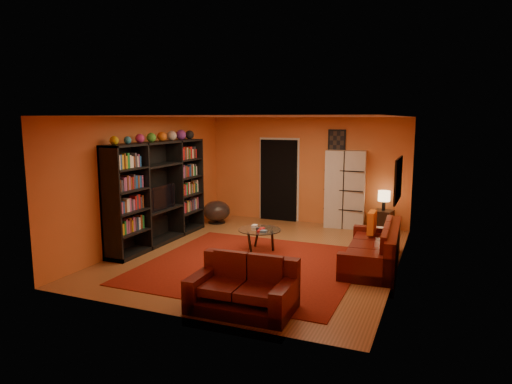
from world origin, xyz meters
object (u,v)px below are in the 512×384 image
at_px(storage_cabinet, 345,189).
at_px(bowl_chair, 217,211).
at_px(coffee_table, 260,232).
at_px(side_table, 383,221).
at_px(tv, 159,197).
at_px(sofa, 377,250).
at_px(loveseat, 244,288).
at_px(entertainment_unit, 159,193).
at_px(table_lamp, 384,197).

distance_m(storage_cabinet, bowl_chair, 3.17).
bearing_deg(coffee_table, side_table, 50.65).
relative_size(tv, side_table, 1.72).
height_order(sofa, side_table, sofa).
relative_size(sofa, loveseat, 1.57).
relative_size(entertainment_unit, sofa, 1.36).
distance_m(sofa, table_lamp, 2.60).
xyz_separation_m(tv, side_table, (4.15, 2.77, -0.72)).
bearing_deg(loveseat, entertainment_unit, 49.67).
height_order(bowl_chair, table_lamp, table_lamp).
height_order(coffee_table, bowl_chair, bowl_chair).
xyz_separation_m(loveseat, table_lamp, (1.20, 5.11, 0.53)).
relative_size(loveseat, side_table, 2.82).
distance_m(coffee_table, table_lamp, 3.24).
xyz_separation_m(sofa, side_table, (-0.21, 2.54, -0.04)).
height_order(storage_cabinet, bowl_chair, storage_cabinet).
xyz_separation_m(coffee_table, storage_cabinet, (1.12, 2.59, 0.54)).
height_order(storage_cabinet, table_lamp, storage_cabinet).
xyz_separation_m(sofa, bowl_chair, (-4.14, 1.89, 0.01)).
xyz_separation_m(entertainment_unit, table_lamp, (4.20, 2.69, -0.24)).
height_order(tv, coffee_table, tv).
height_order(sofa, loveseat, same).
bearing_deg(loveseat, coffee_table, 16.19).
distance_m(entertainment_unit, side_table, 5.06).
bearing_deg(table_lamp, entertainment_unit, -147.36).
relative_size(sofa, bowl_chair, 3.27).
relative_size(tv, storage_cabinet, 0.47).
distance_m(entertainment_unit, sofa, 4.48).
bearing_deg(storage_cabinet, side_table, -12.27).
xyz_separation_m(entertainment_unit, side_table, (4.20, 2.69, -0.80)).
distance_m(tv, side_table, 5.04).
xyz_separation_m(coffee_table, table_lamp, (2.04, 2.48, 0.43)).
height_order(entertainment_unit, storage_cabinet, entertainment_unit).
xyz_separation_m(entertainment_unit, storage_cabinet, (3.29, 2.80, -0.13)).
bearing_deg(storage_cabinet, coffee_table, -119.02).
bearing_deg(table_lamp, loveseat, -103.20).
bearing_deg(bowl_chair, coffee_table, -44.05).
distance_m(storage_cabinet, table_lamp, 0.92).
distance_m(tv, coffee_table, 2.22).
relative_size(entertainment_unit, coffee_table, 3.57).
xyz_separation_m(storage_cabinet, side_table, (0.91, -0.11, -0.67)).
height_order(loveseat, side_table, loveseat).
height_order(tv, table_lamp, tv).
height_order(loveseat, coffee_table, loveseat).
bearing_deg(tv, storage_cabinet, -48.42).
xyz_separation_m(sofa, storage_cabinet, (-1.12, 2.65, 0.63)).
height_order(sofa, storage_cabinet, storage_cabinet).
relative_size(bowl_chair, side_table, 1.35).
bearing_deg(side_table, storage_cabinet, 173.31).
distance_m(storage_cabinet, side_table, 1.13).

